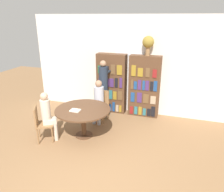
# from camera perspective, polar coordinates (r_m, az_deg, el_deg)

# --- Properties ---
(ground_plane) EXTENTS (16.00, 16.00, 0.00)m
(ground_plane) POSITION_cam_1_polar(r_m,az_deg,el_deg) (4.47, -7.39, -21.22)
(ground_plane) COLOR olive
(wall_back) EXTENTS (6.40, 0.07, 3.00)m
(wall_back) POSITION_cam_1_polar(r_m,az_deg,el_deg) (6.81, 4.62, 7.96)
(wall_back) COLOR silver
(wall_back) RESTS_ON ground_plane
(bookshelf_left) EXTENTS (0.92, 0.34, 1.87)m
(bookshelf_left) POSITION_cam_1_polar(r_m,az_deg,el_deg) (6.91, -0.10, 3.28)
(bookshelf_left) COLOR brown
(bookshelf_left) RESTS_ON ground_plane
(bookshelf_right) EXTENTS (0.92, 0.34, 1.87)m
(bookshelf_right) POSITION_cam_1_polar(r_m,az_deg,el_deg) (6.68, 8.43, 2.44)
(bookshelf_right) COLOR brown
(bookshelf_right) RESTS_ON ground_plane
(flower_vase) EXTENTS (0.33, 0.33, 0.55)m
(flower_vase) POSITION_cam_1_polar(r_m,az_deg,el_deg) (6.41, 9.44, 13.56)
(flower_vase) COLOR #997047
(flower_vase) RESTS_ON bookshelf_right
(reading_table) EXTENTS (1.39, 1.39, 0.76)m
(reading_table) POSITION_cam_1_polar(r_m,az_deg,el_deg) (5.55, -7.58, -4.38)
(reading_table) COLOR brown
(reading_table) RESTS_ON ground_plane
(chair_near_camera) EXTENTS (0.55, 0.55, 0.91)m
(chair_near_camera) POSITION_cam_1_polar(r_m,az_deg,el_deg) (5.64, -18.06, -6.46)
(chair_near_camera) COLOR olive
(chair_near_camera) RESTS_ON ground_plane
(chair_left_side) EXTENTS (0.44, 0.44, 0.91)m
(chair_left_side) POSITION_cam_1_polar(r_m,az_deg,el_deg) (6.43, -2.83, -2.06)
(chair_left_side) COLOR olive
(chair_left_side) RESTS_ON ground_plane
(seated_reader_left) EXTENTS (0.31, 0.39, 1.27)m
(seated_reader_left) POSITION_cam_1_polar(r_m,az_deg,el_deg) (6.20, -3.59, -0.75)
(seated_reader_left) COLOR #B2B7C6
(seated_reader_left) RESTS_ON ground_plane
(seated_reader_right) EXTENTS (0.39, 0.36, 1.26)m
(seated_reader_right) POSITION_cam_1_polar(r_m,az_deg,el_deg) (5.54, -16.36, -4.53)
(seated_reader_right) COLOR beige
(seated_reader_right) RESTS_ON ground_plane
(librarian_standing) EXTENTS (0.26, 0.53, 1.75)m
(librarian_standing) POSITION_cam_1_polar(r_m,az_deg,el_deg) (6.45, -2.25, 3.18)
(librarian_standing) COLOR #232D3D
(librarian_standing) RESTS_ON ground_plane
(open_book_on_table) EXTENTS (0.24, 0.18, 0.03)m
(open_book_on_table) POSITION_cam_1_polar(r_m,az_deg,el_deg) (5.42, -9.57, -3.73)
(open_book_on_table) COLOR silver
(open_book_on_table) RESTS_ON reading_table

